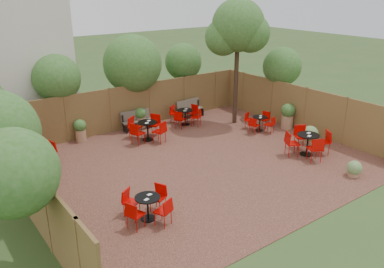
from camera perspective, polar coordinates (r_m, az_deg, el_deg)
ground at (r=14.80m, az=0.76°, el=-4.28°), size 80.00×80.00×0.00m
courtyard_paving at (r=14.79m, az=0.76°, el=-4.24°), size 12.00×10.00×0.02m
fence_back at (r=18.42m, az=-8.70°, el=3.88°), size 12.00×0.08×2.00m
fence_left at (r=12.08m, az=-22.71°, el=-6.77°), size 0.08×10.00×2.00m
fence_right at (r=18.47m, az=15.80°, el=3.38°), size 0.08×10.00×2.00m
overhang_foliage at (r=15.56m, az=-12.37°, el=6.90°), size 15.21×10.40×2.69m
courtyard_tree at (r=18.28m, az=6.59°, el=14.60°), size 2.57×2.47×5.70m
park_bench_left at (r=18.28m, az=-7.93°, el=2.03°), size 1.44×0.59×0.87m
park_bench_right at (r=19.79m, az=-0.38°, el=3.69°), size 1.45×0.57×0.87m
bistro_tables at (r=15.60m, az=-1.13°, el=-1.06°), size 10.90×7.45×0.96m
planters at (r=16.85m, az=-7.22°, el=0.98°), size 11.94×4.65×1.18m
low_shrubs at (r=16.31m, az=21.48°, el=-2.01°), size 2.47×4.03×0.74m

